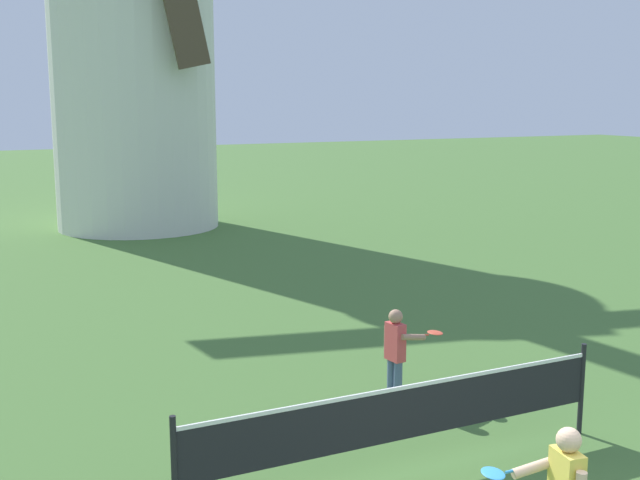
# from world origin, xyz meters

# --- Properties ---
(tennis_net) EXTENTS (4.94, 0.06, 1.10)m
(tennis_net) POSITION_xyz_m (-0.02, 2.49, 0.68)
(tennis_net) COLOR black
(tennis_net) RESTS_ON ground_plane
(player_far) EXTENTS (0.75, 0.44, 1.24)m
(player_far) POSITION_xyz_m (1.00, 4.32, 0.70)
(player_far) COLOR slate
(player_far) RESTS_ON ground_plane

